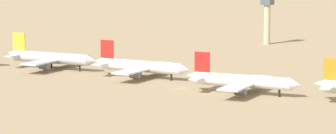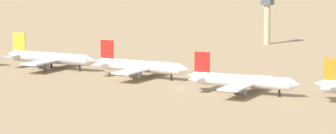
% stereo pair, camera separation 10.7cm
% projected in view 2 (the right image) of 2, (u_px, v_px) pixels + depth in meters
% --- Properties ---
extents(ground, '(4000.00, 4000.00, 0.00)m').
position_uv_depth(ground, '(180.00, 89.00, 322.99)').
color(ground, '#9E8460').
extents(parked_jet_yellow_2, '(43.17, 36.50, 14.25)m').
position_uv_depth(parked_jet_yellow_2, '(50.00, 58.00, 370.15)').
color(parked_jet_yellow_2, silver).
rests_on(parked_jet_yellow_2, ground).
extents(parked_jet_red_3, '(41.83, 35.22, 13.81)m').
position_uv_depth(parked_jet_red_3, '(140.00, 66.00, 346.87)').
color(parked_jet_red_3, white).
rests_on(parked_jet_red_3, ground).
extents(parked_jet_red_4, '(41.72, 35.35, 13.78)m').
position_uv_depth(parked_jet_red_4, '(242.00, 81.00, 311.33)').
color(parked_jet_red_4, white).
rests_on(parked_jet_red_4, ground).
extents(control_tower, '(5.20, 5.20, 25.56)m').
position_uv_depth(control_tower, '(267.00, 14.00, 455.52)').
color(control_tower, '#C6B793').
rests_on(control_tower, ground).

